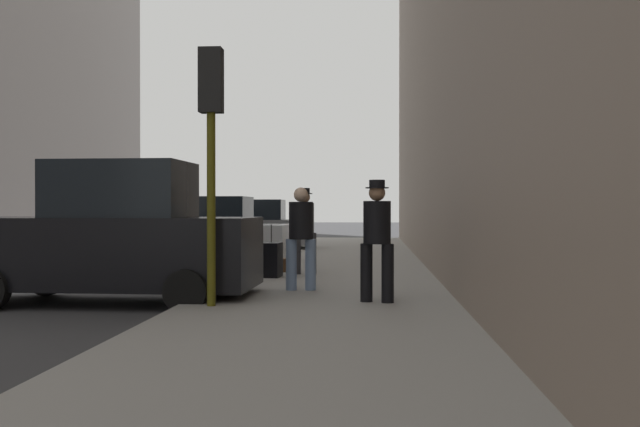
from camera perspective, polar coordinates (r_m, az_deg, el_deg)
The scene contains 12 objects.
ground_plane at distance 14.26m, azimuth -24.21°, elevation -5.70°, with size 120.00×120.00×0.00m, color #38383A.
sidewalk at distance 12.58m, azimuth 0.76°, elevation -6.14°, with size 4.00×40.00×0.15m, color gray.
parked_black_suv at distance 11.74m, azimuth -16.25°, elevation -1.95°, with size 4.64×2.14×2.25m.
parked_silver_sedan at distance 17.66m, azimuth -9.26°, elevation -1.72°, with size 4.20×2.06×1.79m.
parked_gray_coupe at distance 24.43m, azimuth -5.52°, elevation -1.10°, with size 4.23×2.12×1.79m.
fire_hydrant at distance 17.51m, azimuth -3.39°, elevation -2.88°, with size 0.42×0.22×0.70m.
traffic_light at distance 10.14m, azimuth -8.70°, elevation 7.46°, with size 0.32×0.32×3.60m.
pedestrian_with_beanie at distance 14.71m, azimuth -1.27°, elevation -1.03°, with size 0.51×0.44×1.78m.
pedestrian_in_jeans at distance 11.85m, azimuth -1.54°, elevation -1.56°, with size 0.51×0.43×1.71m.
pedestrian_with_fedora at distance 10.37m, azimuth 4.58°, elevation -1.67°, with size 0.53×0.50×1.78m.
rolling_suitcase at distance 14.16m, azimuth -3.91°, elevation -3.71°, with size 0.40×0.58×1.04m.
duffel_bag at distance 15.38m, azimuth -3.06°, elevation -4.13°, with size 0.32×0.44×0.28m.
Camera 1 is at (6.73, -12.48, 1.53)m, focal length 40.00 mm.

